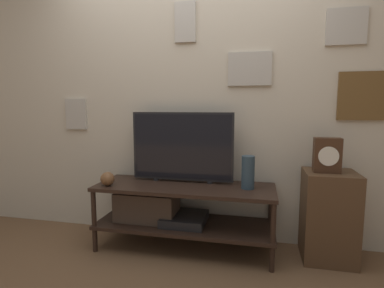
{
  "coord_description": "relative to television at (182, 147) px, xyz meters",
  "views": [
    {
      "loc": [
        0.59,
        -2.07,
        1.2
      ],
      "look_at": [
        0.06,
        0.3,
        0.9
      ],
      "focal_mm": 28.0,
      "sensor_mm": 36.0,
      "label": 1
    }
  ],
  "objects": [
    {
      "name": "side_table",
      "position": [
        1.19,
        -0.04,
        -0.51
      ],
      "size": [
        0.39,
        0.37,
        0.7
      ],
      "color": "#513823",
      "rests_on": "ground_plane"
    },
    {
      "name": "vase_tall_ceramic",
      "position": [
        0.57,
        -0.09,
        -0.18
      ],
      "size": [
        0.1,
        0.1,
        0.27
      ],
      "color": "#2D4251",
      "rests_on": "media_console"
    },
    {
      "name": "vase_round_glass",
      "position": [
        -0.58,
        -0.26,
        -0.26
      ],
      "size": [
        0.12,
        0.12,
        0.12
      ],
      "color": "brown",
      "rests_on": "media_console"
    },
    {
      "name": "wall_back",
      "position": [
        0.05,
        0.19,
        0.49
      ],
      "size": [
        6.4,
        0.08,
        2.7
      ],
      "color": "beige",
      "rests_on": "ground_plane"
    },
    {
      "name": "media_console",
      "position": [
        -0.08,
        -0.11,
        -0.51
      ],
      "size": [
        1.49,
        0.51,
        0.55
      ],
      "color": "black",
      "rests_on": "ground_plane"
    },
    {
      "name": "mantel_clock",
      "position": [
        1.15,
        -0.06,
        -0.02
      ],
      "size": [
        0.19,
        0.11,
        0.27
      ],
      "color": "#422819",
      "rests_on": "side_table"
    },
    {
      "name": "ground_plane",
      "position": [
        0.05,
        -0.41,
        -0.86
      ],
      "size": [
        12.0,
        12.0,
        0.0
      ],
      "primitive_type": "plane",
      "color": "brown"
    },
    {
      "name": "television",
      "position": [
        0.0,
        0.0,
        0.0
      ],
      "size": [
        0.89,
        0.05,
        0.61
      ],
      "color": "black",
      "rests_on": "media_console"
    }
  ]
}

